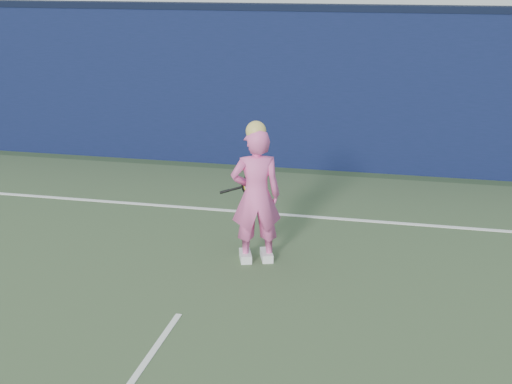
# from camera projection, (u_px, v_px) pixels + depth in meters

# --- Properties ---
(ground) EXTENTS (80.00, 80.00, 0.00)m
(ground) POSITION_uv_depth(u_px,v_px,m) (140.00, 371.00, 5.85)
(ground) COLOR #293F26
(ground) RESTS_ON ground
(backstop_wall) EXTENTS (24.00, 0.40, 2.50)m
(backstop_wall) POSITION_uv_depth(u_px,v_px,m) (285.00, 90.00, 11.51)
(backstop_wall) COLOR #0C1435
(backstop_wall) RESTS_ON ground
(wall_cap) EXTENTS (24.00, 0.42, 0.10)m
(wall_cap) POSITION_uv_depth(u_px,v_px,m) (286.00, 7.00, 11.12)
(wall_cap) COLOR black
(wall_cap) RESTS_ON backstop_wall
(player) EXTENTS (0.64, 0.52, 1.60)m
(player) POSITION_uv_depth(u_px,v_px,m) (256.00, 195.00, 7.81)
(player) COLOR pink
(player) RESTS_ON ground
(racket) EXTENTS (0.54, 0.17, 0.29)m
(racket) POSITION_uv_depth(u_px,v_px,m) (251.00, 185.00, 8.21)
(racket) COLOR black
(racket) RESTS_ON ground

